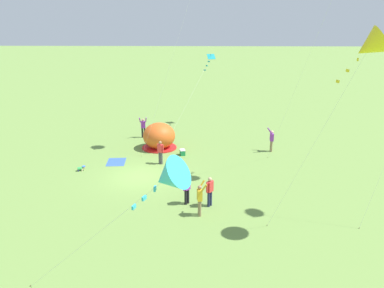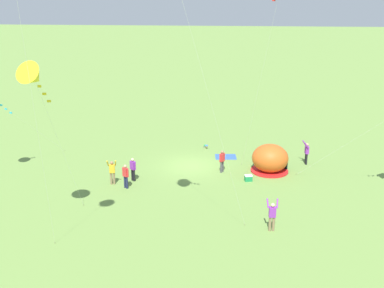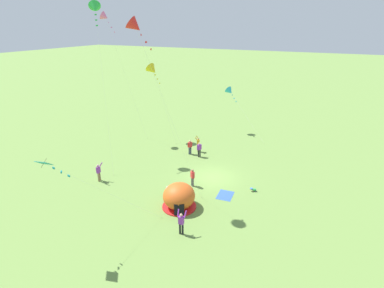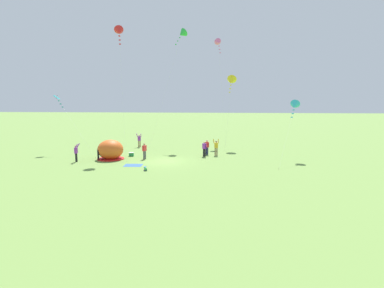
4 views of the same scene
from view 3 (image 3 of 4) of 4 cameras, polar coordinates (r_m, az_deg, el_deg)
ground_plane at (r=29.69m, az=3.96°, el=-6.33°), size 300.00×300.00×0.00m
popup_tent at (r=24.70m, az=-2.48°, el=-9.96°), size 2.81×2.81×2.10m
picnic_blanket at (r=26.87m, az=6.33°, el=-9.68°), size 1.81×1.45×0.01m
cooler_box at (r=27.17m, az=-4.54°, el=-8.71°), size 0.60×0.49×0.44m
toddler_crawling at (r=27.77m, az=11.58°, el=-8.50°), size 0.39×0.55×0.32m
person_near_tent at (r=27.67m, az=0.09°, el=-6.26°), size 0.42×0.50×1.72m
person_center_field at (r=29.86m, az=-17.36°, el=-5.04°), size 0.68×0.49×1.89m
person_strolling at (r=34.32m, az=-0.39°, el=-0.45°), size 0.49×0.42×1.72m
person_watching_sky at (r=33.63m, az=1.39°, el=-0.95°), size 0.49×0.42×1.72m
person_arms_raised at (r=21.87m, az=-2.06°, el=-14.67°), size 0.52×0.67×1.89m
person_flying_kite at (r=34.99m, az=1.17°, el=0.06°), size 0.68×0.54×1.89m
kite_cyan at (r=40.74m, az=7.22°, el=9.91°), size 3.12×6.46×6.32m
kite_pink at (r=38.81m, az=-16.25°, el=22.22°), size 1.97×4.65×15.38m
kite_teal at (r=19.25m, az=-25.25°, el=-3.93°), size 6.68×4.20×6.91m
kite_yellow at (r=37.71m, az=-7.51°, el=13.80°), size 1.55×4.47×9.64m
kite_green at (r=33.07m, az=-18.01°, el=23.36°), size 4.93×4.63×16.16m
kite_red at (r=22.92m, az=-10.78°, el=21.16°), size 2.66×5.31×14.56m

